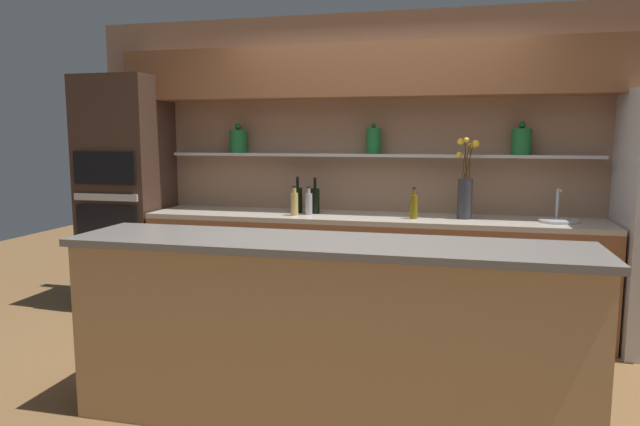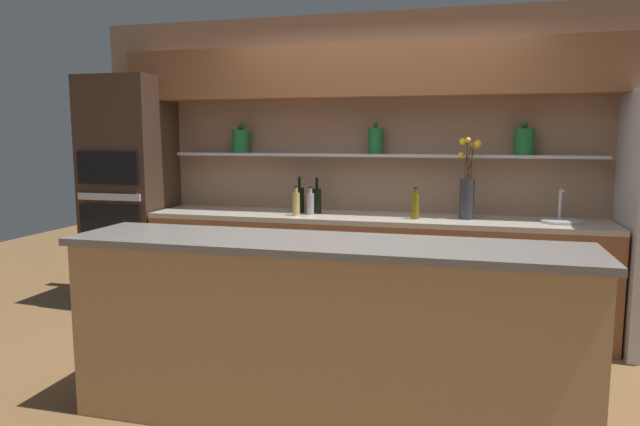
# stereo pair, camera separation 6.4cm
# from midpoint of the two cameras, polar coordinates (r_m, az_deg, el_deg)

# --- Properties ---
(ground_plane) EXTENTS (12.00, 12.00, 0.00)m
(ground_plane) POSITION_cam_midpoint_polar(r_m,az_deg,el_deg) (3.75, 1.67, -17.01)
(ground_plane) COLOR brown
(back_wall_unit) EXTENTS (5.20, 0.44, 2.60)m
(back_wall_unit) POSITION_cam_midpoint_polar(r_m,az_deg,el_deg) (4.91, 5.53, 7.46)
(back_wall_unit) COLOR #937056
(back_wall_unit) RESTS_ON ground_plane
(back_counter_unit) EXTENTS (3.70, 0.62, 0.92)m
(back_counter_unit) POSITION_cam_midpoint_polar(r_m,az_deg,el_deg) (4.76, 4.43, -5.77)
(back_counter_unit) COLOR brown
(back_counter_unit) RESTS_ON ground_plane
(island_counter) EXTENTS (2.78, 0.61, 1.02)m
(island_counter) POSITION_cam_midpoint_polar(r_m,az_deg,el_deg) (3.14, -0.09, -11.90)
(island_counter) COLOR tan
(island_counter) RESTS_ON ground_plane
(oven_tower) EXTENTS (0.69, 0.64, 2.09)m
(oven_tower) POSITION_cam_midpoint_polar(r_m,az_deg,el_deg) (5.47, -19.09, 1.79)
(oven_tower) COLOR #3D281E
(oven_tower) RESTS_ON ground_plane
(flower_vase) EXTENTS (0.17, 0.13, 0.64)m
(flower_vase) POSITION_cam_midpoint_polar(r_m,az_deg,el_deg) (4.61, 13.93, 2.10)
(flower_vase) COLOR #2D2D33
(flower_vase) RESTS_ON back_counter_unit
(sink_fixture) EXTENTS (0.30, 0.30, 0.25)m
(sink_fixture) POSITION_cam_midpoint_polar(r_m,az_deg,el_deg) (4.68, 22.41, -0.55)
(sink_fixture) COLOR #B7B7BC
(sink_fixture) RESTS_ON back_counter_unit
(bottle_oil_0) EXTENTS (0.06, 0.06, 0.25)m
(bottle_oil_0) POSITION_cam_midpoint_polar(r_m,az_deg,el_deg) (4.55, 8.97, 0.70)
(bottle_oil_0) COLOR brown
(bottle_oil_0) RESTS_ON back_counter_unit
(bottle_sauce_1) EXTENTS (0.05, 0.05, 0.18)m
(bottle_sauce_1) POSITION_cam_midpoint_polar(r_m,az_deg,el_deg) (4.95, -2.43, 1.03)
(bottle_sauce_1) COLOR #9E4C0A
(bottle_sauce_1) RESTS_ON back_counter_unit
(bottle_spirit_2) EXTENTS (0.06, 0.06, 0.24)m
(bottle_spirit_2) POSITION_cam_midpoint_polar(r_m,az_deg,el_deg) (4.73, -1.53, 1.01)
(bottle_spirit_2) COLOR gray
(bottle_spirit_2) RESTS_ON back_counter_unit
(bottle_wine_3) EXTENTS (0.08, 0.08, 0.30)m
(bottle_wine_3) POSITION_cam_midpoint_polar(r_m,az_deg,el_deg) (4.80, -0.88, 1.29)
(bottle_wine_3) COLOR black
(bottle_wine_3) RESTS_ON back_counter_unit
(bottle_wine_4) EXTENTS (0.08, 0.08, 0.31)m
(bottle_wine_4) POSITION_cam_midpoint_polar(r_m,az_deg,el_deg) (4.83, -2.64, 1.35)
(bottle_wine_4) COLOR black
(bottle_wine_4) RESTS_ON back_counter_unit
(bottle_spirit_5) EXTENTS (0.06, 0.06, 0.24)m
(bottle_spirit_5) POSITION_cam_midpoint_polar(r_m,az_deg,el_deg) (4.68, -2.96, 1.00)
(bottle_spirit_5) COLOR tan
(bottle_spirit_5) RESTS_ON back_counter_unit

